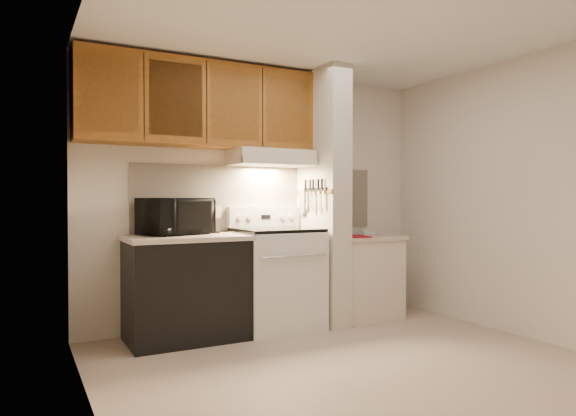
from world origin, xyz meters
TOP-DOWN VIEW (x-y plane):
  - floor at (0.00, 0.00)m, footprint 3.60×3.60m
  - ceiling at (0.00, 0.00)m, footprint 3.60×3.60m
  - wall_back at (0.00, 1.50)m, footprint 3.60×2.50m
  - wall_left at (-1.80, 0.00)m, footprint 0.02×3.00m
  - wall_right at (1.80, 0.00)m, footprint 0.02×3.00m
  - backsplash at (0.00, 1.49)m, footprint 2.60×0.02m
  - range_body at (0.00, 1.16)m, footprint 0.76×0.65m
  - oven_window at (0.00, 0.84)m, footprint 0.50×0.01m
  - oven_handle at (0.00, 0.80)m, footprint 0.65×0.02m
  - cooktop at (0.00, 1.16)m, footprint 0.74×0.64m
  - range_backguard at (0.00, 1.44)m, footprint 0.76×0.08m
  - range_display at (0.00, 1.40)m, footprint 0.10×0.01m
  - range_knob_left_outer at (-0.28, 1.40)m, footprint 0.05×0.02m
  - range_knob_left_inner at (-0.18, 1.40)m, footprint 0.05×0.02m
  - range_knob_right_inner at (0.18, 1.40)m, footprint 0.05×0.02m
  - range_knob_right_outer at (0.28, 1.40)m, footprint 0.05×0.02m
  - dishwasher_front at (-0.88, 1.17)m, footprint 1.00×0.63m
  - left_countertop at (-0.88, 1.17)m, footprint 1.04×0.67m
  - spoon_rest at (-0.63, 1.36)m, footprint 0.25×0.13m
  - teal_jar at (-1.23, 1.39)m, footprint 0.10×0.10m
  - outlet at (-0.48, 1.48)m, footprint 0.08×0.01m
  - microwave at (-0.93, 1.31)m, footprint 0.70×0.59m
  - partition_pillar at (0.51, 1.15)m, footprint 0.22×0.70m
  - pillar_trim at (0.39, 1.15)m, footprint 0.01×0.70m
  - knife_strip at (0.39, 1.10)m, footprint 0.02×0.42m
  - knife_blade_a at (0.38, 0.93)m, footprint 0.01×0.03m
  - knife_handle_a at (0.38, 0.95)m, footprint 0.02×0.02m
  - knife_blade_b at (0.38, 1.01)m, footprint 0.01×0.04m
  - knife_handle_b at (0.38, 1.02)m, footprint 0.02×0.02m
  - knife_blade_c at (0.38, 1.11)m, footprint 0.01×0.04m
  - knife_handle_c at (0.38, 1.11)m, footprint 0.02×0.02m
  - knife_blade_d at (0.38, 1.17)m, footprint 0.01×0.04m
  - knife_handle_d at (0.38, 1.17)m, footprint 0.02×0.02m
  - knife_blade_e at (0.38, 1.25)m, footprint 0.01×0.04m
  - knife_handle_e at (0.38, 1.27)m, footprint 0.02×0.02m
  - oven_mitt at (0.38, 1.32)m, footprint 0.03×0.10m
  - right_cab_base at (0.97, 1.15)m, footprint 0.70×0.60m
  - right_countertop at (0.97, 1.15)m, footprint 0.74×0.64m
  - red_folder at (0.79, 1.00)m, footprint 0.31×0.38m
  - white_box at (1.19, 1.33)m, footprint 0.14×0.10m
  - range_hood at (0.00, 1.28)m, footprint 0.78×0.44m
  - hood_lip at (0.00, 1.07)m, footprint 0.78×0.04m
  - upper_cabinets at (-0.69, 1.32)m, footprint 2.18×0.33m
  - cab_door_a at (-1.51, 1.17)m, footprint 0.46×0.01m
  - cab_gap_a at (-1.23, 1.16)m, footprint 0.01×0.01m
  - cab_door_b at (-0.96, 1.17)m, footprint 0.46×0.01m
  - cab_gap_b at (-0.69, 1.16)m, footprint 0.01×0.01m
  - cab_door_c at (-0.42, 1.17)m, footprint 0.46×0.01m
  - cab_gap_c at (-0.14, 1.16)m, footprint 0.01×0.01m
  - cab_door_d at (0.13, 1.17)m, footprint 0.46×0.01m

SIDE VIEW (x-z plane):
  - floor at x=0.00m, z-range 0.00..0.00m
  - right_cab_base at x=0.97m, z-range 0.00..0.81m
  - dishwasher_front at x=-0.88m, z-range 0.00..0.87m
  - range_body at x=0.00m, z-range 0.00..0.92m
  - oven_window at x=0.00m, z-range 0.35..0.65m
  - oven_handle at x=0.00m, z-range 0.71..0.73m
  - right_countertop at x=0.97m, z-range 0.81..0.85m
  - red_folder at x=0.79m, z-range 0.85..0.86m
  - white_box at x=1.19m, z-range 0.85..0.89m
  - left_countertop at x=-0.88m, z-range 0.87..0.91m
  - spoon_rest at x=-0.63m, z-range 0.91..0.93m
  - cooktop at x=0.00m, z-range 0.92..0.95m
  - teal_jar at x=-1.23m, z-range 0.91..1.00m
  - range_backguard at x=0.00m, z-range 0.95..1.15m
  - range_display at x=0.00m, z-range 1.03..1.07m
  - range_knob_left_outer at x=-0.28m, z-range 1.03..1.07m
  - range_knob_left_inner at x=-0.18m, z-range 1.03..1.07m
  - range_knob_right_inner at x=0.18m, z-range 1.03..1.07m
  - range_knob_right_outer at x=0.28m, z-range 1.03..1.07m
  - microwave at x=-0.93m, z-range 0.91..1.24m
  - outlet at x=-0.48m, z-range 1.04..1.16m
  - knife_blade_c at x=0.38m, z-range 1.10..1.30m
  - oven_mitt at x=0.38m, z-range 1.08..1.32m
  - knife_blade_b at x=0.38m, z-range 1.12..1.30m
  - knife_blade_e at x=0.38m, z-range 1.12..1.30m
  - knife_blade_a at x=0.38m, z-range 1.14..1.30m
  - knife_blade_d at x=0.38m, z-range 1.14..1.30m
  - backsplash at x=0.00m, z-range 0.92..1.55m
  - wall_back at x=0.00m, z-range 1.24..1.26m
  - wall_left at x=-1.80m, z-range 0.00..2.50m
  - wall_right at x=1.80m, z-range 0.00..2.50m
  - partition_pillar at x=0.51m, z-range 0.00..2.50m
  - pillar_trim at x=0.39m, z-range 1.28..1.32m
  - knife_strip at x=0.39m, z-range 1.30..1.34m
  - knife_handle_a at x=0.38m, z-range 1.32..1.42m
  - knife_handle_b at x=0.38m, z-range 1.32..1.42m
  - knife_handle_c at x=0.38m, z-range 1.32..1.42m
  - knife_handle_d at x=0.38m, z-range 1.32..1.42m
  - knife_handle_e at x=0.38m, z-range 1.32..1.42m
  - hood_lip at x=0.00m, z-range 1.55..1.61m
  - range_hood at x=0.00m, z-range 1.55..1.70m
  - upper_cabinets at x=-0.69m, z-range 1.70..2.47m
  - cab_door_a at x=-1.51m, z-range 1.77..2.40m
  - cab_gap_a at x=-1.23m, z-range 1.72..2.45m
  - cab_door_b at x=-0.96m, z-range 1.77..2.40m
  - cab_gap_b at x=-0.69m, z-range 1.72..2.45m
  - cab_door_c at x=-0.42m, z-range 1.77..2.40m
  - cab_gap_c at x=-0.14m, z-range 1.72..2.45m
  - cab_door_d at x=0.13m, z-range 1.77..2.40m
  - ceiling at x=0.00m, z-range 2.50..2.50m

